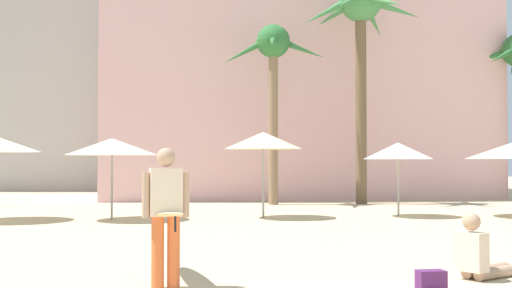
{
  "coord_description": "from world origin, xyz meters",
  "views": [
    {
      "loc": [
        -1.3,
        -5.45,
        1.59
      ],
      "look_at": [
        0.19,
        6.65,
        1.91
      ],
      "focal_mm": 46.56,
      "sensor_mm": 36.0,
      "label": 1
    }
  ],
  "objects": [
    {
      "name": "hotel_pink",
      "position": [
        4.14,
        26.3,
        9.37
      ],
      "size": [
        16.75,
        11.24,
        18.74
      ],
      "primitive_type": "cube",
      "color": "beige",
      "rests_on": "ground"
    },
    {
      "name": "palm_tree_left",
      "position": [
        5.66,
        18.76,
        6.89
      ],
      "size": [
        4.85,
        4.63,
        8.48
      ],
      "color": "brown",
      "rests_on": "ground"
    },
    {
      "name": "person_far_right",
      "position": [
        2.84,
        3.14,
        0.3
      ],
      "size": [
        1.07,
        0.81,
        0.9
      ],
      "rotation": [
        0.0,
        0.0,
        0.49
      ],
      "color": "tan",
      "rests_on": "ground"
    },
    {
      "name": "cafe_umbrella_0",
      "position": [
        1.2,
        13.14,
        2.18
      ],
      "size": [
        2.21,
        2.21,
        2.43
      ],
      "color": "gray",
      "rests_on": "ground"
    },
    {
      "name": "cafe_umbrella_4",
      "position": [
        5.14,
        13.09,
        1.89
      ],
      "size": [
        2.01,
        2.01,
        2.14
      ],
      "color": "gray",
      "rests_on": "ground"
    },
    {
      "name": "cafe_umbrella_3",
      "position": [
        -2.99,
        12.99,
        1.99
      ],
      "size": [
        2.53,
        2.53,
        2.23
      ],
      "color": "gray",
      "rests_on": "ground"
    },
    {
      "name": "palm_tree_far_left",
      "position": [
        2.33,
        18.76,
        5.3
      ],
      "size": [
        3.9,
        4.0,
        6.67
      ],
      "color": "#896B4C",
      "rests_on": "ground"
    },
    {
      "name": "person_mid_right",
      "position": [
        -1.4,
        3.12,
        0.94
      ],
      "size": [
        0.64,
        2.8,
        1.76
      ],
      "rotation": [
        0.0,
        0.0,
        1.72
      ],
      "color": "orange",
      "rests_on": "ground"
    }
  ]
}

